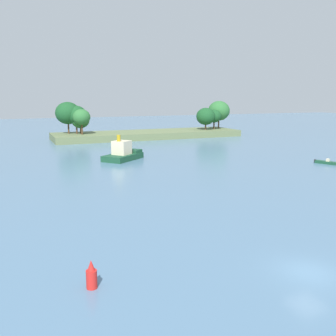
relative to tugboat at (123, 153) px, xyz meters
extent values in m
plane|color=slate|center=(-1.52, -50.35, -1.24)|extent=(400.00, 400.00, 0.00)
cube|color=#66754C|center=(17.92, 34.69, -0.32)|extent=(54.62, 14.77, 1.84)
cylinder|color=#513823|center=(-4.66, 36.91, 2.07)|extent=(0.44, 0.44, 2.94)
ellipsoid|color=#194C23|center=(-4.66, 36.91, 6.23)|extent=(6.71, 6.71, 6.04)
cylinder|color=#513823|center=(-2.62, 35.83, 2.03)|extent=(0.44, 0.44, 2.85)
ellipsoid|color=#194C23|center=(-2.62, 35.83, 5.72)|extent=(5.66, 5.66, 5.10)
cylinder|color=#513823|center=(-1.67, 33.16, 2.01)|extent=(0.44, 0.44, 2.80)
ellipsoid|color=#2D6B33|center=(-1.67, 33.16, 5.28)|extent=(4.69, 4.69, 4.22)
cylinder|color=#513823|center=(-1.60, 35.40, 1.49)|extent=(0.44, 0.44, 1.78)
ellipsoid|color=#235B28|center=(-1.60, 35.40, 4.34)|extent=(4.91, 4.91, 4.41)
cylinder|color=#513823|center=(36.01, 32.98, 1.49)|extent=(0.44, 0.44, 1.77)
ellipsoid|color=#194C23|center=(36.01, 32.98, 4.69)|extent=(5.79, 5.79, 5.21)
cylinder|color=#513823|center=(39.27, 33.54, 1.75)|extent=(0.44, 0.44, 2.29)
ellipsoid|color=#194C23|center=(39.27, 33.54, 4.68)|extent=(4.47, 4.47, 4.02)
cylinder|color=#513823|center=(42.44, 36.05, 2.01)|extent=(0.44, 0.44, 2.82)
ellipsoid|color=#2D6B33|center=(42.44, 36.05, 6.17)|extent=(6.88, 6.88, 6.19)
cube|color=#19472D|center=(-0.11, -0.09, -0.69)|extent=(9.11, 8.60, 1.09)
cube|color=#19472D|center=(2.11, 1.75, 0.16)|extent=(4.28, 4.49, 0.60)
cube|color=beige|center=(-0.34, -0.28, 1.16)|extent=(4.02, 4.02, 2.60)
cylinder|color=gold|center=(-1.05, -0.88, 3.06)|extent=(0.70, 0.70, 1.20)
cylinder|color=black|center=(3.13, 2.60, -0.58)|extent=(0.68, 0.73, 0.70)
cube|color=#19472D|center=(32.43, -18.72, -1.00)|extent=(2.53, 3.87, 0.47)
cube|color=beige|center=(32.54, -18.98, -0.51)|extent=(0.72, 0.68, 0.50)
cube|color=black|center=(31.62, -16.88, -0.96)|extent=(0.41, 0.39, 0.56)
cylinder|color=red|center=(-15.77, -46.57, -0.64)|extent=(0.70, 0.70, 1.20)
cone|color=red|center=(-15.77, -46.57, 0.31)|extent=(0.49, 0.49, 0.70)
camera|label=1|loc=(-19.94, -68.67, 10.78)|focal=40.04mm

